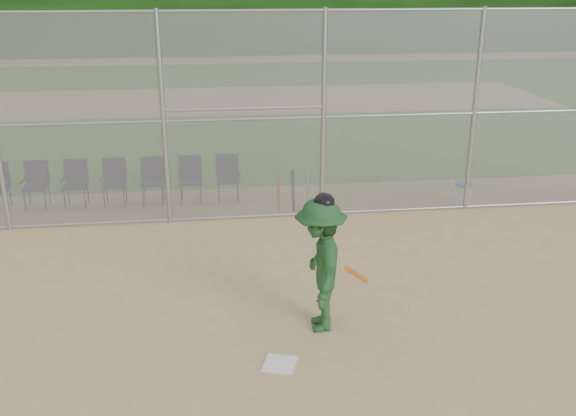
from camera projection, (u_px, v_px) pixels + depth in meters
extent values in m
plane|color=tan|center=(313.00, 357.00, 8.09)|extent=(100.00, 100.00, 0.00)
plane|color=#2F671F|center=(237.00, 100.00, 24.88)|extent=(100.00, 100.00, 0.00)
plane|color=tan|center=(237.00, 100.00, 24.88)|extent=(24.00, 24.00, 0.00)
cube|color=gray|center=(271.00, 118.00, 12.07)|extent=(16.00, 0.02, 4.00)
cylinder|color=#9EA3A8|center=(270.00, 10.00, 11.41)|extent=(16.00, 0.05, 0.05)
cube|color=white|center=(280.00, 364.00, 7.93)|extent=(0.49, 0.49, 0.02)
imported|color=#1D4A22|center=(320.00, 265.00, 8.48)|extent=(0.77, 1.24, 1.85)
ellipsoid|color=black|center=(321.00, 202.00, 8.17)|extent=(0.27, 0.30, 0.23)
cylinder|color=orange|center=(357.00, 275.00, 8.14)|extent=(0.47, 0.65, 0.53)
cylinder|color=white|center=(462.00, 194.00, 13.52)|extent=(0.33, 0.33, 0.39)
cylinder|color=#245B9E|center=(463.00, 184.00, 13.44)|extent=(0.35, 0.35, 0.05)
cylinder|color=#D84C14|center=(278.00, 191.00, 13.00)|extent=(0.06, 0.24, 0.84)
cylinder|color=black|center=(293.00, 190.00, 13.04)|extent=(0.06, 0.26, 0.84)
cylinder|color=#B2B2B7|center=(308.00, 190.00, 13.08)|extent=(0.06, 0.29, 0.83)
cylinder|color=#D84C14|center=(322.00, 189.00, 13.11)|extent=(0.06, 0.32, 0.83)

